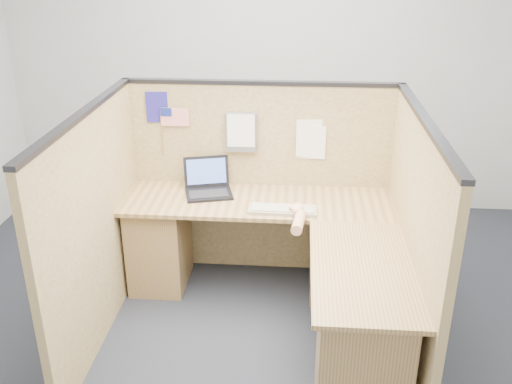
# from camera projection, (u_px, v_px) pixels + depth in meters

# --- Properties ---
(floor) EXTENTS (5.00, 5.00, 0.00)m
(floor) POSITION_uv_depth(u_px,v_px,m) (250.00, 341.00, 3.80)
(floor) COLOR black
(floor) RESTS_ON ground
(wall_back) EXTENTS (5.00, 0.00, 5.00)m
(wall_back) POSITION_uv_depth(u_px,v_px,m) (271.00, 65.00, 5.30)
(wall_back) COLOR #A9ADAE
(wall_back) RESTS_ON floor
(cubicle_partitions) EXTENTS (2.06, 1.83, 1.53)m
(cubicle_partitions) POSITION_uv_depth(u_px,v_px,m) (255.00, 210.00, 3.88)
(cubicle_partitions) COLOR olive
(cubicle_partitions) RESTS_ON floor
(l_desk) EXTENTS (1.95, 1.75, 0.73)m
(l_desk) POSITION_uv_depth(u_px,v_px,m) (280.00, 270.00, 3.89)
(l_desk) COLOR brown
(l_desk) RESTS_ON floor
(laptop) EXTENTS (0.39, 0.40, 0.24)m
(laptop) POSITION_uv_depth(u_px,v_px,m) (210.00, 184.00, 4.25)
(laptop) COLOR black
(laptop) RESTS_ON l_desk
(keyboard) EXTENTS (0.48, 0.17, 0.03)m
(keyboard) POSITION_uv_depth(u_px,v_px,m) (282.00, 210.00, 3.95)
(keyboard) COLOR gray
(keyboard) RESTS_ON l_desk
(mouse) EXTENTS (0.12, 0.09, 0.05)m
(mouse) POSITION_uv_depth(u_px,v_px,m) (297.00, 211.00, 3.91)
(mouse) COLOR silver
(mouse) RESTS_ON l_desk
(hand_forearm) EXTENTS (0.11, 0.39, 0.08)m
(hand_forearm) POSITION_uv_depth(u_px,v_px,m) (298.00, 218.00, 3.78)
(hand_forearm) COLOR tan
(hand_forearm) RESTS_ON l_desk
(blue_poster) EXTENTS (0.17, 0.02, 0.23)m
(blue_poster) POSITION_uv_depth(u_px,v_px,m) (158.00, 107.00, 4.21)
(blue_poster) COLOR navy
(blue_poster) RESTS_ON cubicle_partitions
(american_flag) EXTENTS (0.22, 0.01, 0.37)m
(american_flag) POSITION_uv_depth(u_px,v_px,m) (171.00, 119.00, 4.23)
(american_flag) COLOR olive
(american_flag) RESTS_ON cubicle_partitions
(file_holder) EXTENTS (0.23, 0.05, 0.30)m
(file_holder) POSITION_uv_depth(u_px,v_px,m) (241.00, 132.00, 4.21)
(file_holder) COLOR slate
(file_holder) RESTS_ON cubicle_partitions
(paper_left) EXTENTS (0.20, 0.02, 0.26)m
(paper_left) POSITION_uv_depth(u_px,v_px,m) (312.00, 142.00, 4.23)
(paper_left) COLOR white
(paper_left) RESTS_ON cubicle_partitions
(paper_right) EXTENTS (0.22, 0.03, 0.28)m
(paper_right) POSITION_uv_depth(u_px,v_px,m) (311.00, 138.00, 4.21)
(paper_right) COLOR white
(paper_right) RESTS_ON cubicle_partitions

